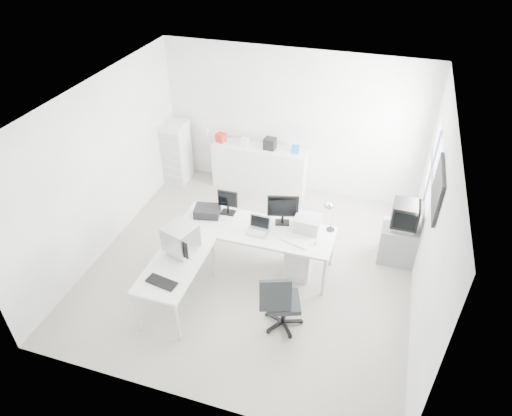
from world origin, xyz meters
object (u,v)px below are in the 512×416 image
(lcd_monitor_small, at_px, (228,203))
(office_chair, at_px, (284,299))
(drawer_pedestal, at_px, (300,257))
(sideboard, at_px, (260,168))
(lcd_monitor_large, at_px, (283,210))
(crt_tv, at_px, (405,216))
(tv_cabinet, at_px, (398,243))
(laptop, at_px, (257,227))
(filing_cabinet, at_px, (177,152))
(inkjet_printer, at_px, (207,211))
(side_desk, at_px, (178,283))
(main_desk, at_px, (256,247))
(crt_monitor, at_px, (181,240))
(laser_printer, at_px, (307,223))

(lcd_monitor_small, bearing_deg, office_chair, -47.57)
(drawer_pedestal, relative_size, sideboard, 0.32)
(lcd_monitor_large, distance_m, crt_tv, 1.91)
(lcd_monitor_large, relative_size, tv_cabinet, 0.77)
(laptop, relative_size, filing_cabinet, 0.26)
(inkjet_printer, distance_m, office_chair, 1.99)
(office_chair, height_order, tv_cabinet, office_chair)
(side_desk, bearing_deg, filing_cabinet, 115.22)
(office_chair, relative_size, sideboard, 0.53)
(main_desk, relative_size, filing_cabinet, 1.91)
(crt_monitor, height_order, crt_tv, crt_monitor)
(sideboard, bearing_deg, crt_monitor, -94.33)
(lcd_monitor_large, distance_m, sideboard, 2.26)
(tv_cabinet, bearing_deg, lcd_monitor_small, -167.91)
(laptop, xyz_separation_m, laser_printer, (0.70, 0.32, 0.00))
(lcd_monitor_large, relative_size, crt_tv, 0.99)
(main_desk, bearing_deg, inkjet_printer, 173.29)
(side_desk, relative_size, sideboard, 0.75)
(drawer_pedestal, relative_size, laser_printer, 1.54)
(drawer_pedestal, relative_size, lcd_monitor_large, 1.21)
(inkjet_printer, height_order, crt_monitor, crt_monitor)
(sideboard, bearing_deg, office_chair, -67.77)
(office_chair, bearing_deg, main_desk, 104.88)
(lcd_monitor_small, relative_size, crt_monitor, 0.92)
(main_desk, xyz_separation_m, lcd_monitor_large, (0.35, 0.25, 0.62))
(crt_monitor, bearing_deg, inkjet_printer, 107.89)
(side_desk, distance_m, filing_cabinet, 3.50)
(laptop, distance_m, filing_cabinet, 3.23)
(side_desk, bearing_deg, laptop, 48.01)
(tv_cabinet, distance_m, sideboard, 3.11)
(side_desk, bearing_deg, lcd_monitor_large, 48.37)
(inkjet_printer, distance_m, laptop, 0.92)
(lcd_monitor_large, xyz_separation_m, filing_cabinet, (-2.69, 1.81, -0.37))
(side_desk, relative_size, inkjet_printer, 3.52)
(side_desk, height_order, lcd_monitor_small, lcd_monitor_small)
(office_chair, bearing_deg, laptop, 105.60)
(crt_tv, height_order, filing_cabinet, filing_cabinet)
(office_chair, bearing_deg, inkjet_printer, 124.17)
(office_chair, height_order, sideboard, office_chair)
(crt_monitor, bearing_deg, main_desk, 62.89)
(crt_monitor, xyz_separation_m, crt_tv, (3.01, 1.68, -0.10))
(inkjet_printer, xyz_separation_m, laptop, (0.90, -0.20, 0.04))
(main_desk, distance_m, crt_tv, 2.37)
(lcd_monitor_small, xyz_separation_m, office_chair, (1.27, -1.32, -0.46))
(main_desk, relative_size, tv_cabinet, 3.72)
(crt_tv, xyz_separation_m, sideboard, (-2.78, 1.39, -0.41))
(laptop, height_order, crt_tv, crt_tv)
(laptop, xyz_separation_m, office_chair, (0.67, -0.97, -0.36))
(drawer_pedestal, relative_size, office_chair, 0.61)
(crt_tv, bearing_deg, laser_printer, -156.60)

